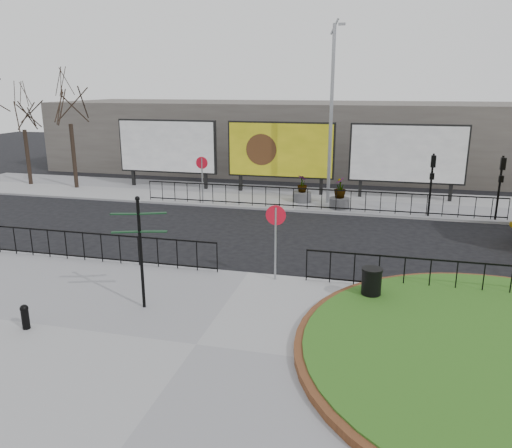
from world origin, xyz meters
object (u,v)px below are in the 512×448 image
(billboard_mid, at_px, (280,150))
(litter_bin, at_px, (371,285))
(planter_c, at_px, (340,197))
(lamp_post, at_px, (331,113))
(bollard, at_px, (25,316))
(planter_b, at_px, (302,193))
(fingerpost_sign, at_px, (140,242))

(billboard_mid, xyz_separation_m, litter_bin, (5.55, -14.36, -1.97))
(planter_c, bearing_deg, billboard_mid, 140.49)
(lamp_post, height_order, bollard, lamp_post)
(billboard_mid, xyz_separation_m, planter_b, (1.61, -2.03, -1.98))
(billboard_mid, height_order, planter_b, billboard_mid)
(fingerpost_sign, bearing_deg, planter_c, 57.16)
(lamp_post, bearing_deg, planter_c, -57.31)
(bollard, distance_m, planter_b, 16.88)
(lamp_post, distance_m, litter_bin, 13.32)
(billboard_mid, distance_m, planter_c, 5.15)
(fingerpost_sign, bearing_deg, planter_b, 66.31)
(litter_bin, xyz_separation_m, planter_b, (-3.93, 12.33, -0.01))
(lamp_post, bearing_deg, litter_bin, -78.41)
(fingerpost_sign, height_order, planter_c, fingerpost_sign)
(bollard, height_order, litter_bin, litter_bin)
(bollard, bearing_deg, planter_b, 73.94)
(planter_c, bearing_deg, lamp_post, 122.69)
(planter_b, bearing_deg, fingerpost_sign, -99.12)
(planter_c, bearing_deg, planter_b, 153.82)
(fingerpost_sign, bearing_deg, bollard, -155.46)
(fingerpost_sign, bearing_deg, lamp_post, 61.02)
(billboard_mid, xyz_separation_m, fingerpost_sign, (-0.68, -16.32, -0.53))
(lamp_post, bearing_deg, bollard, -110.43)
(bollard, bearing_deg, litter_bin, 24.36)
(litter_bin, height_order, planter_b, planter_b)
(planter_b, bearing_deg, litter_bin, -72.30)
(billboard_mid, bearing_deg, lamp_post, -33.25)
(billboard_mid, relative_size, planter_b, 4.28)
(billboard_mid, relative_size, fingerpost_sign, 1.92)
(planter_b, bearing_deg, billboard_mid, 128.54)
(billboard_mid, distance_m, bollard, 18.63)
(fingerpost_sign, distance_m, planter_c, 14.04)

